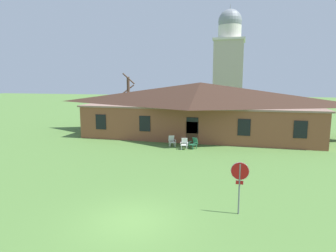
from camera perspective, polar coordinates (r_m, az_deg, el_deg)
The scene contains 8 objects.
ground_plane at distance 13.13m, azimuth -7.21°, elevation -17.89°, with size 200.00×200.00×0.00m, color #517A38.
brick_building at distance 31.90m, azimuth 6.29°, elevation 3.46°, with size 24.11×10.40×5.66m.
dome_tower at distance 51.68m, azimuth 11.74°, elevation 11.51°, with size 5.18×5.18×18.40m.
stop_sign at distance 13.38m, azimuth 13.80°, elevation -9.78°, with size 0.81×0.07×2.38m.
lawn_chair_by_porch at distance 26.38m, azimuth 0.74°, elevation -2.89°, with size 0.81×0.85×0.96m.
lawn_chair_near_door at distance 25.30m, azimuth 3.21°, elevation -3.42°, with size 0.69×0.73×0.96m.
lawn_chair_left_end at distance 25.53m, azimuth 5.05°, elevation -3.32°, with size 0.85×0.87×0.96m.
bare_tree_beside_building at distance 37.20m, azimuth -7.69°, elevation 5.04°, with size 2.17×2.19×6.78m.
Camera 1 is at (4.38, -10.88, 5.92)m, focal length 31.25 mm.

